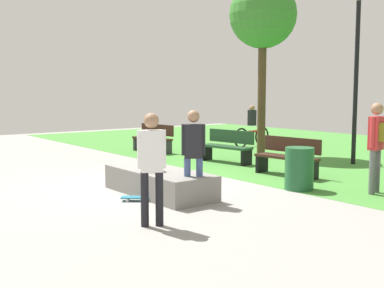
% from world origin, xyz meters
% --- Properties ---
extents(ground_plane, '(28.00, 28.00, 0.00)m').
position_xyz_m(ground_plane, '(0.00, 0.00, 0.00)').
color(ground_plane, gray).
extents(grass_lawn, '(26.60, 12.10, 0.01)m').
position_xyz_m(grass_lawn, '(0.00, 7.95, 0.00)').
color(grass_lawn, '#478C38').
rests_on(grass_lawn, ground_plane).
extents(concrete_ledge, '(2.52, 1.03, 0.48)m').
position_xyz_m(concrete_ledge, '(0.89, -0.38, 0.24)').
color(concrete_ledge, gray).
rests_on(concrete_ledge, ground_plane).
extents(backpack_on_ledge, '(0.31, 0.34, 0.32)m').
position_xyz_m(backpack_on_ledge, '(0.92, -0.56, 0.64)').
color(backpack_on_ledge, '#4C1E66').
rests_on(backpack_on_ledge, concrete_ledge).
extents(skater_performing_trick, '(0.32, 0.39, 1.70)m').
position_xyz_m(skater_performing_trick, '(2.71, -1.72, 1.00)').
color(skater_performing_trick, black).
rests_on(skater_performing_trick, ground_plane).
extents(skater_watching, '(0.35, 0.38, 1.68)m').
position_xyz_m(skater_watching, '(1.84, -0.27, 0.98)').
color(skater_watching, '#3F5184').
rests_on(skater_watching, ground_plane).
extents(skateboard_by_ledge, '(0.65, 0.75, 0.08)m').
position_xyz_m(skateboard_by_ledge, '(1.19, -0.94, 0.06)').
color(skateboard_by_ledge, teal).
rests_on(skateboard_by_ledge, ground_plane).
extents(park_bench_far_left, '(1.63, 0.61, 0.91)m').
position_xyz_m(park_bench_far_left, '(1.00, 3.22, 0.48)').
color(park_bench_far_left, '#331E14').
rests_on(park_bench_far_left, ground_plane).
extents(park_bench_near_lamppost, '(1.64, 0.63, 0.91)m').
position_xyz_m(park_bench_near_lamppost, '(-4.73, 3.15, 0.48)').
color(park_bench_near_lamppost, '#331E14').
rests_on(park_bench_near_lamppost, ground_plane).
extents(park_bench_center_lawn, '(1.65, 0.67, 0.91)m').
position_xyz_m(park_bench_center_lawn, '(-1.48, 3.50, 0.48)').
color(park_bench_center_lawn, '#1E4223').
rests_on(park_bench_center_lawn, ground_plane).
extents(tree_broad_elm, '(2.08, 2.08, 5.39)m').
position_xyz_m(tree_broad_elm, '(-2.18, 5.54, 4.29)').
color(tree_broad_elm, '#4C3823').
rests_on(tree_broad_elm, grass_lawn).
extents(lamp_post, '(0.28, 0.28, 4.67)m').
position_xyz_m(lamp_post, '(0.84, 6.07, 2.80)').
color(lamp_post, black).
rests_on(lamp_post, ground_plane).
extents(trash_bin, '(0.59, 0.59, 0.87)m').
position_xyz_m(trash_bin, '(2.24, 2.16, 0.44)').
color(trash_bin, '#1E592D').
rests_on(trash_bin, ground_plane).
extents(pedestrian_with_backpack, '(0.38, 0.43, 1.79)m').
position_xyz_m(pedestrian_with_backpack, '(3.42, 3.03, 1.08)').
color(pedestrian_with_backpack, slate).
rests_on(pedestrian_with_backpack, ground_plane).
extents(cyclist_on_bicycle, '(0.22, 1.82, 1.52)m').
position_xyz_m(cyclist_on_bicycle, '(-4.03, 6.93, 0.63)').
color(cyclist_on_bicycle, black).
rests_on(cyclist_on_bicycle, ground_plane).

